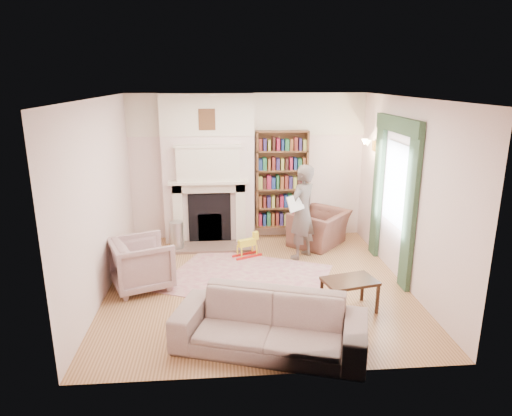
{
  "coord_description": "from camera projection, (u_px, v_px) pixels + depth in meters",
  "views": [
    {
      "loc": [
        -0.54,
        -6.43,
        3.07
      ],
      "look_at": [
        0.0,
        0.25,
        1.15
      ],
      "focal_mm": 32.0,
      "sensor_mm": 36.0,
      "label": 1
    }
  ],
  "objects": [
    {
      "name": "bookcase",
      "position": [
        282.0,
        179.0,
        8.81
      ],
      "size": [
        1.0,
        0.24,
        1.85
      ],
      "primitive_type": "cube",
      "color": "brown",
      "rests_on": "floor"
    },
    {
      "name": "game_box_lid",
      "position": [
        224.0,
        293.0,
        6.66
      ],
      "size": [
        0.35,
        0.25,
        0.05
      ],
      "primitive_type": "cube",
      "rotation": [
        0.0,
        0.0,
        -0.1
      ],
      "color": "red",
      "rests_on": "rug"
    },
    {
      "name": "ceiling",
      "position": [
        257.0,
        98.0,
        6.28
      ],
      "size": [
        4.5,
        4.5,
        0.0
      ],
      "primitive_type": "plane",
      "rotation": [
        3.14,
        0.0,
        0.0
      ],
      "color": "white",
      "rests_on": "wall_back"
    },
    {
      "name": "board_game",
      "position": [
        217.0,
        295.0,
        6.64
      ],
      "size": [
        0.37,
        0.37,
        0.03
      ],
      "primitive_type": "cube",
      "rotation": [
        0.0,
        0.0,
        0.07
      ],
      "color": "#D0CC49",
      "rests_on": "rug"
    },
    {
      "name": "wall_front",
      "position": [
        276.0,
        253.0,
        4.51
      ],
      "size": [
        4.5,
        0.0,
        4.5
      ],
      "primitive_type": "plane",
      "rotation": [
        -1.57,
        0.0,
        0.0
      ],
      "color": "white",
      "rests_on": "floor"
    },
    {
      "name": "floor",
      "position": [
        257.0,
        284.0,
        7.05
      ],
      "size": [
        4.5,
        4.5,
        0.0
      ],
      "primitive_type": "plane",
      "color": "brown",
      "rests_on": "ground"
    },
    {
      "name": "man_reading",
      "position": [
        302.0,
        212.0,
        7.88
      ],
      "size": [
        0.71,
        0.71,
        1.67
      ],
      "primitive_type": "imported",
      "rotation": [
        0.0,
        0.0,
        3.91
      ],
      "color": "#564B45",
      "rests_on": "floor"
    },
    {
      "name": "rug",
      "position": [
        247.0,
        278.0,
        7.25
      ],
      "size": [
        2.95,
        2.66,
        0.01
      ],
      "primitive_type": "cube",
      "rotation": [
        0.0,
        0.0,
        -0.41
      ],
      "color": "#C5B295",
      "rests_on": "floor"
    },
    {
      "name": "armchair_reading",
      "position": [
        319.0,
        228.0,
        8.62
      ],
      "size": [
        1.33,
        1.34,
        0.66
      ],
      "primitive_type": "imported",
      "rotation": [
        0.0,
        0.0,
        3.98
      ],
      "color": "brown",
      "rests_on": "floor"
    },
    {
      "name": "coffee_table",
      "position": [
        349.0,
        295.0,
        6.2
      ],
      "size": [
        0.78,
        0.6,
        0.45
      ],
      "primitive_type": null,
      "rotation": [
        0.0,
        0.0,
        0.23
      ],
      "color": "#382413",
      "rests_on": "floor"
    },
    {
      "name": "sofa",
      "position": [
        270.0,
        324.0,
        5.28
      ],
      "size": [
        2.37,
        1.49,
        0.64
      ],
      "primitive_type": "imported",
      "rotation": [
        0.0,
        0.0,
        -0.31
      ],
      "color": "#A59C88",
      "rests_on": "floor"
    },
    {
      "name": "wall_sconce",
      "position": [
        364.0,
        146.0,
        8.12
      ],
      "size": [
        0.2,
        0.24,
        0.24
      ],
      "primitive_type": null,
      "color": "gold",
      "rests_on": "wall_right"
    },
    {
      "name": "paraffin_heater",
      "position": [
        177.0,
        236.0,
        8.35
      ],
      "size": [
        0.29,
        0.29,
        0.55
      ],
      "primitive_type": "cylinder",
      "rotation": [
        0.0,
        0.0,
        0.23
      ],
      "color": "#ACAFB4",
      "rests_on": "floor"
    },
    {
      "name": "fireplace",
      "position": [
        209.0,
        171.0,
        8.57
      ],
      "size": [
        1.7,
        0.58,
        2.8
      ],
      "color": "white",
      "rests_on": "floor"
    },
    {
      "name": "newspaper",
      "position": [
        295.0,
        203.0,
        7.61
      ],
      "size": [
        0.35,
        0.34,
        0.26
      ],
      "primitive_type": "cube",
      "rotation": [
        -0.35,
        0.0,
        0.76
      ],
      "color": "silver",
      "rests_on": "man_reading"
    },
    {
      "name": "comic_annuals",
      "position": [
        274.0,
        294.0,
        6.67
      ],
      "size": [
        0.46,
        0.59,
        0.02
      ],
      "color": "red",
      "rests_on": "rug"
    },
    {
      "name": "wall_back",
      "position": [
        248.0,
        167.0,
        8.82
      ],
      "size": [
        4.5,
        0.0,
        4.5
      ],
      "primitive_type": "plane",
      "rotation": [
        1.57,
        0.0,
        0.0
      ],
      "color": "white",
      "rests_on": "floor"
    },
    {
      "name": "pelmet",
      "position": [
        398.0,
        125.0,
        6.95
      ],
      "size": [
        0.09,
        1.7,
        0.24
      ],
      "primitive_type": "cube",
      "color": "#2B442E",
      "rests_on": "wall_right"
    },
    {
      "name": "window",
      "position": [
        396.0,
        184.0,
        7.21
      ],
      "size": [
        0.02,
        0.9,
        1.3
      ],
      "primitive_type": "cube",
      "color": "silver",
      "rests_on": "wall_right"
    },
    {
      "name": "curtain_right",
      "position": [
        378.0,
        189.0,
        7.94
      ],
      "size": [
        0.07,
        0.32,
        2.4
      ],
      "primitive_type": "cube",
      "color": "#2B442E",
      "rests_on": "floor"
    },
    {
      "name": "curtain_left",
      "position": [
        410.0,
        212.0,
        6.6
      ],
      "size": [
        0.07,
        0.32,
        2.4
      ],
      "primitive_type": "cube",
      "color": "#2B442E",
      "rests_on": "floor"
    },
    {
      "name": "rocking_horse",
      "position": [
        247.0,
        245.0,
        8.05
      ],
      "size": [
        0.54,
        0.39,
        0.44
      ],
      "primitive_type": null,
      "rotation": [
        0.0,
        0.0,
        0.43
      ],
      "color": "yellow",
      "rests_on": "rug"
    },
    {
      "name": "armchair_left",
      "position": [
        142.0,
        264.0,
        6.84
      ],
      "size": [
        1.09,
        1.08,
        0.77
      ],
      "primitive_type": "imported",
      "rotation": [
        0.0,
        0.0,
        1.96
      ],
      "color": "#BFAB9E",
      "rests_on": "floor"
    },
    {
      "name": "wall_left",
      "position": [
        100.0,
        199.0,
        6.49
      ],
      "size": [
        0.0,
        4.5,
        4.5
      ],
      "primitive_type": "plane",
      "rotation": [
        1.57,
        0.0,
        1.57
      ],
      "color": "white",
      "rests_on": "floor"
    },
    {
      "name": "wall_right",
      "position": [
        407.0,
        193.0,
        6.84
      ],
      "size": [
        0.0,
        4.5,
        4.5
      ],
      "primitive_type": "plane",
      "rotation": [
        1.57,
        0.0,
        -1.57
      ],
      "color": "white",
      "rests_on": "floor"
    }
  ]
}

